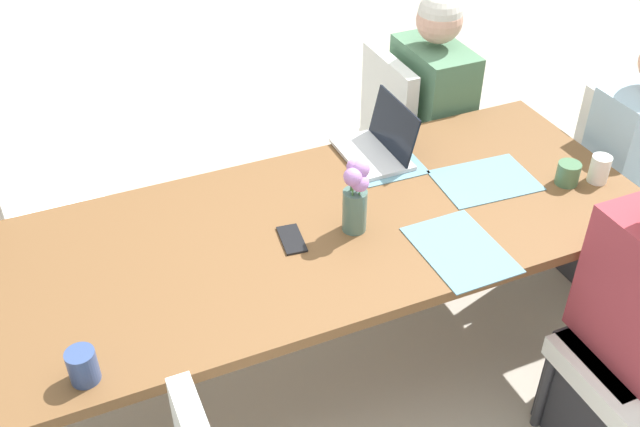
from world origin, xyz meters
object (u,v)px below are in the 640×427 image
chair_far_right_near (35,221)px  coffee_mug_near_left (83,366)px  person_head_right_left_near (630,180)px  chair_head_right_left_near (627,173)px  chair_far_left_mid (407,133)px  person_far_left_mid (428,131)px  coffee_mug_near_right (568,173)px  laptop_far_left_mid (379,145)px  coffee_mug_centre_left (599,169)px  person_near_left_far (635,333)px  phone_black (292,239)px  flower_vase (355,193)px  dining_table (320,241)px

chair_far_right_near → coffee_mug_near_left: bearing=-86.7°
person_head_right_left_near → coffee_mug_near_left: size_ratio=11.72×
chair_head_right_left_near → chair_far_right_near: 2.50m
person_head_right_left_near → chair_far_left_mid: size_ratio=1.33×
person_head_right_left_near → person_far_left_mid: same height
person_head_right_left_near → coffee_mug_near_right: size_ratio=14.04×
laptop_far_left_mid → coffee_mug_centre_left: laptop_far_left_mid is taller
laptop_far_left_mid → chair_far_left_mid: bearing=48.2°
person_far_left_mid → coffee_mug_centre_left: (0.20, -0.86, 0.26)m
person_near_left_far → coffee_mug_near_left: bearing=168.9°
coffee_mug_near_left → phone_black: 0.80m
flower_vase → coffee_mug_near_right: bearing=-4.4°
chair_far_right_near → laptop_far_left_mid: (1.30, -0.44, 0.28)m
coffee_mug_near_right → person_far_left_mid: bearing=95.6°
laptop_far_left_mid → phone_black: laptop_far_left_mid is taller
person_head_right_left_near → phone_black: person_head_right_left_near is taller
chair_head_right_left_near → coffee_mug_near_left: chair_head_right_left_near is taller
dining_table → coffee_mug_near_left: bearing=-156.6°
person_far_left_mid → flower_vase: size_ratio=4.39×
coffee_mug_near_right → person_head_right_left_near: bearing=15.4°
dining_table → coffee_mug_centre_left: (1.05, -0.16, 0.12)m
chair_head_right_left_near → coffee_mug_centre_left: 0.58m
person_head_right_left_near → person_far_left_mid: 0.90m
laptop_far_left_mid → person_head_right_left_near: bearing=-16.7°
dining_table → person_near_left_far: bearing=-40.1°
flower_vase → coffee_mug_near_right: 0.85m
coffee_mug_near_right → coffee_mug_centre_left: (0.11, -0.03, 0.01)m
coffee_mug_near_left → phone_black: (0.73, 0.33, -0.05)m
chair_far_left_mid → person_head_right_left_near: bearing=-49.2°
chair_far_left_mid → phone_black: bearing=-138.5°
chair_far_left_mid → chair_far_right_near: 1.69m
person_near_left_far → coffee_mug_centre_left: bearing=66.6°
coffee_mug_near_left → flower_vase: bearing=17.6°
chair_far_left_mid → chair_far_right_near: (-1.69, -0.00, 0.00)m
chair_head_right_left_near → person_far_left_mid: bearing=135.8°
chair_head_right_left_near → person_head_right_left_near: 0.10m
dining_table → coffee_mug_near_right: coffee_mug_near_right is taller
dining_table → person_near_left_far: (0.82, -0.69, -0.14)m
person_near_left_far → coffee_mug_near_right: (0.11, 0.56, 0.25)m
person_far_left_mid → chair_far_right_near: (-1.77, 0.06, -0.03)m
laptop_far_left_mid → coffee_mug_near_right: 0.71m
dining_table → coffee_mug_centre_left: bearing=-8.9°
person_far_left_mid → chair_far_right_near: bearing=178.1°
person_far_left_mid → person_near_left_far: size_ratio=1.00×
dining_table → chair_head_right_left_near: 1.51m
coffee_mug_centre_left → phone_black: (-1.17, 0.13, -0.05)m
flower_vase → coffee_mug_near_right: flower_vase is taller
chair_head_right_left_near → coffee_mug_centre_left: (-0.44, -0.25, 0.29)m
chair_head_right_left_near → person_head_right_left_near: bearing=-128.8°
chair_head_right_left_near → person_head_right_left_near: (-0.06, -0.07, 0.03)m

